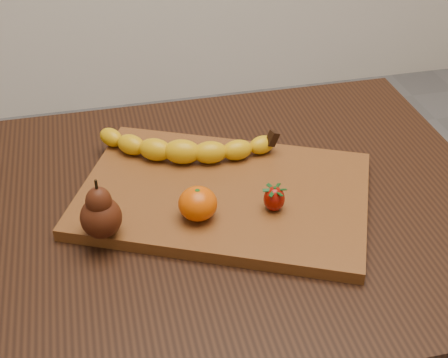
{
  "coord_description": "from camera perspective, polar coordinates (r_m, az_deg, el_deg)",
  "views": [
    {
      "loc": [
        -0.12,
        -0.76,
        1.37
      ],
      "look_at": [
        0.06,
        0.01,
        0.8
      ],
      "focal_mm": 50.0,
      "sensor_mm": 36.0,
      "label": 1
    }
  ],
  "objects": [
    {
      "name": "mandarin",
      "position": [
        0.92,
        -2.41,
        -2.26
      ],
      "size": [
        0.08,
        0.08,
        0.05
      ],
      "primitive_type": "ellipsoid",
      "rotation": [
        0.0,
        0.0,
        0.39
      ],
      "color": "#D04B02",
      "rests_on": "cutting_board"
    },
    {
      "name": "table",
      "position": [
        1.05,
        -3.14,
        -6.86
      ],
      "size": [
        1.0,
        0.7,
        0.76
      ],
      "color": "black",
      "rests_on": "ground"
    },
    {
      "name": "strawberry",
      "position": [
        0.94,
        4.61,
        -1.74
      ],
      "size": [
        0.04,
        0.04,
        0.04
      ],
      "primitive_type": null,
      "rotation": [
        0.0,
        0.0,
        -0.17
      ],
      "color": "#870C03",
      "rests_on": "cutting_board"
    },
    {
      "name": "banana",
      "position": [
        1.05,
        -3.85,
        2.51
      ],
      "size": [
        0.27,
        0.15,
        0.04
      ],
      "primitive_type": null,
      "rotation": [
        0.0,
        0.0,
        -0.32
      ],
      "color": "#E0A90A",
      "rests_on": "cutting_board"
    },
    {
      "name": "cutting_board",
      "position": [
        1.0,
        0.0,
        -1.4
      ],
      "size": [
        0.53,
        0.46,
        0.02
      ],
      "primitive_type": "cube",
      "rotation": [
        0.0,
        0.0,
        -0.43
      ],
      "color": "brown",
      "rests_on": "table"
    },
    {
      "name": "pear",
      "position": [
        0.9,
        -11.3,
        -2.63
      ],
      "size": [
        0.07,
        0.07,
        0.09
      ],
      "primitive_type": null,
      "rotation": [
        0.0,
        0.0,
        0.28
      ],
      "color": "#461B0B",
      "rests_on": "cutting_board"
    }
  ]
}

